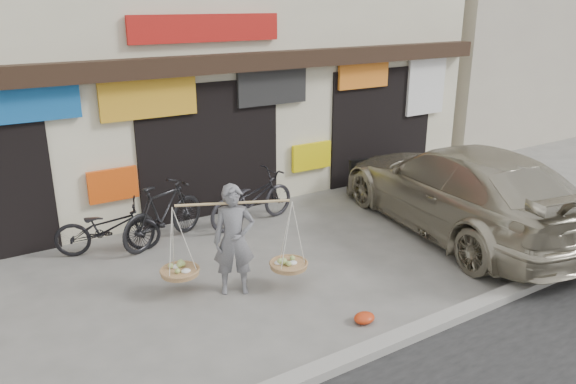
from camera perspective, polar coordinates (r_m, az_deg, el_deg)
ground at (r=8.94m, az=2.15°, el=-9.03°), size 70.00×70.00×0.00m
kerb at (r=7.58m, az=11.03°, el=-14.45°), size 70.00×0.25×0.12m
shophouse_block at (r=13.69m, az=-13.62°, el=15.29°), size 14.00×6.32×7.00m
neighbor_east at (r=22.52m, az=21.51°, el=15.11°), size 12.00×7.00×6.40m
street_vendor at (r=8.34m, az=-5.49°, el=-5.27°), size 2.04×1.23×1.69m
bike_0 at (r=10.18m, az=-17.87°, el=-3.50°), size 1.88×1.17×0.93m
bike_1 at (r=10.31m, az=-12.55°, el=-2.10°), size 1.95×1.23×1.14m
bike_2 at (r=10.97m, az=-3.70°, el=-0.68°), size 2.06×1.01×1.04m
suv at (r=11.03m, az=17.06°, el=0.31°), size 3.21×6.00×1.65m
red_bag at (r=7.92m, az=7.75°, el=-12.56°), size 0.31×0.25×0.14m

